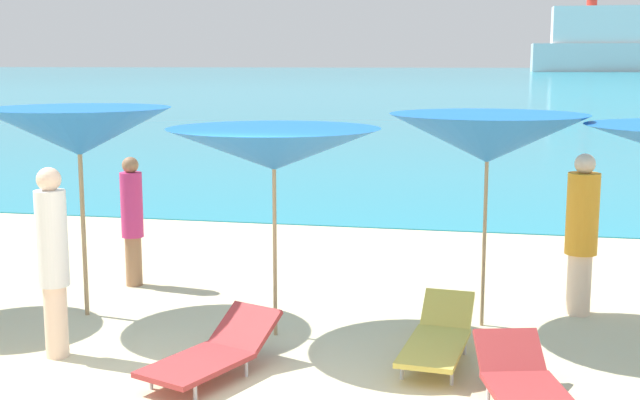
# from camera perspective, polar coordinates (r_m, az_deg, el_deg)

# --- Properties ---
(ground_plane) EXTENTS (50.00, 100.00, 0.30)m
(ground_plane) POSITION_cam_1_polar(r_m,az_deg,el_deg) (16.78, 3.48, -1.28)
(ground_plane) COLOR beige
(ocean_water) EXTENTS (650.00, 440.00, 0.02)m
(ocean_water) POSITION_cam_1_polar(r_m,az_deg,el_deg) (234.64, 11.52, 8.44)
(ocean_water) COLOR teal
(ocean_water) RESTS_ON ground_plane
(umbrella_2) EXTENTS (2.25, 2.25, 2.43)m
(umbrella_2) POSITION_cam_1_polar(r_m,az_deg,el_deg) (9.95, -16.05, 4.47)
(umbrella_2) COLOR #9E7F59
(umbrella_2) RESTS_ON ground_plane
(umbrella_3) EXTENTS (2.29, 2.29, 2.26)m
(umbrella_3) POSITION_cam_1_polar(r_m,az_deg,el_deg) (8.86, -3.15, 3.47)
(umbrella_3) COLOR #9E7F59
(umbrella_3) RESTS_ON ground_plane
(umbrella_4) EXTENTS (2.24, 2.24, 2.39)m
(umbrella_4) POSITION_cam_1_polar(r_m,az_deg,el_deg) (9.35, 11.31, 4.12)
(umbrella_4) COLOR #9E7F59
(umbrella_4) RESTS_ON ground_plane
(lounge_chair_0) EXTENTS (1.11, 1.60, 0.53)m
(lounge_chair_0) POSITION_cam_1_polar(r_m,az_deg,el_deg) (8.10, -7.28, -10.21)
(lounge_chair_0) COLOR #A53333
(lounge_chair_0) RESTS_ON ground_plane
(lounge_chair_2) EXTENTS (0.69, 1.62, 0.54)m
(lounge_chair_2) POSITION_cam_1_polar(r_m,az_deg,el_deg) (8.51, 8.01, -9.21)
(lounge_chair_2) COLOR #D8BF4C
(lounge_chair_2) RESTS_ON ground_plane
(lounge_chair_5) EXTENTS (1.01, 1.72, 0.51)m
(lounge_chair_5) POSITION_cam_1_polar(r_m,az_deg,el_deg) (7.45, 13.95, -12.26)
(lounge_chair_5) COLOR #A53333
(lounge_chair_5) RESTS_ON ground_plane
(beachgoer_0) EXTENTS (0.29, 0.29, 1.72)m
(beachgoer_0) POSITION_cam_1_polar(r_m,az_deg,el_deg) (11.32, -12.64, -1.13)
(beachgoer_0) COLOR #A3704C
(beachgoer_0) RESTS_ON ground_plane
(beachgoer_1) EXTENTS (0.37, 0.37, 1.91)m
(beachgoer_1) POSITION_cam_1_polar(r_m,az_deg,el_deg) (10.22, 17.34, -1.99)
(beachgoer_1) COLOR beige
(beachgoer_1) RESTS_ON ground_plane
(beachgoer_3) EXTENTS (0.31, 0.31, 1.93)m
(beachgoer_3) POSITION_cam_1_polar(r_m,az_deg,el_deg) (8.75, -17.69, -3.62)
(beachgoer_3) COLOR beige
(beachgoer_3) RESTS_ON ground_plane
(cruise_ship) EXTENTS (45.86, 10.78, 22.64)m
(cruise_ship) POSITION_cam_1_polar(r_m,az_deg,el_deg) (273.68, 19.04, 10.05)
(cruise_ship) COLOR silver
(cruise_ship) RESTS_ON ocean_water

